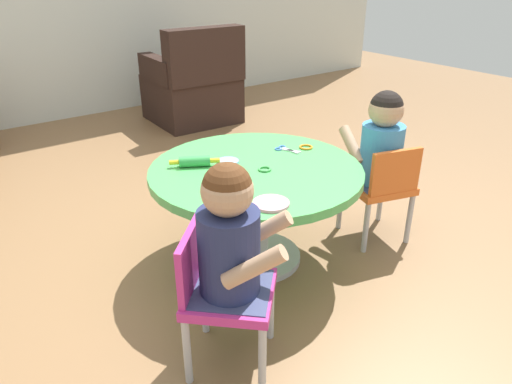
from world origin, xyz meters
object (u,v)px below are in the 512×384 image
Objects in this scene: seated_child_right at (382,142)px; craft_scissors at (285,149)px; seated_child_left at (230,236)px; child_chair_right at (381,186)px; craft_table at (256,188)px; rolling_pin at (195,161)px; child_chair_left at (220,291)px; armchair_dark at (194,88)px.

seated_child_right reaches higher than craft_scissors.
child_chair_right is (1.10, 0.26, -0.23)m from seated_child_left.
craft_table is 0.29m from craft_scissors.
rolling_pin is at bearing 157.33° from seated_child_right.
craft_scissors is at bearing -9.71° from rolling_pin.
child_chair_left is at bearing 135.62° from seated_child_left.
child_chair_left reaches higher than craft_scissors.
armchair_dark is 4.02× the size of rolling_pin.
rolling_pin is 1.49× the size of craft_scissors.
craft_table is at bearing -112.76° from armchair_dark.
seated_child_left is 0.92m from craft_scissors.
rolling_pin is at bearing 140.48° from craft_table.
child_chair_right is at bearing 11.77° from child_chair_left.
child_chair_left is 0.95m from craft_scissors.
craft_table is 1.82× the size of child_chair_right.
seated_child_left is 1.15m from child_chair_right.
seated_child_left is 1.15m from seated_child_right.
seated_child_left is 2.97m from armchair_dark.
armchair_dark is (0.26, 2.33, -0.22)m from seated_child_right.
seated_child_right is at bearing -35.44° from craft_scissors.
seated_child_right reaches higher than craft_table.
craft_table is 6.90× the size of craft_scissors.
child_chair_right is at bearing -106.13° from seated_child_right.
child_chair_right is 0.96m from rolling_pin.
child_chair_right is at bearing -19.11° from craft_table.
armchair_dark is 2.16m from craft_scissors.
craft_table is 0.68m from seated_child_left.
seated_child_right reaches higher than child_chair_left.
craft_table is 1.15× the size of armchair_dark.
rolling_pin is (-1.12, -1.97, 0.21)m from armchair_dark.
child_chair_left is 2.95m from armchair_dark.
child_chair_right is 2.38m from armchair_dark.
seated_child_right is (0.01, 0.04, 0.23)m from child_chair_right.
seated_child_left is at bearing -166.54° from child_chair_right.
craft_table is 0.68m from seated_child_right.
craft_table is 1.92× the size of seated_child_left.
seated_child_right is (1.11, 0.30, 0.00)m from seated_child_left.
armchair_dark is 6.00× the size of craft_scissors.
rolling_pin is at bearing 170.29° from craft_scissors.
craft_table is 1.92× the size of seated_child_right.
seated_child_right is at bearing 13.50° from child_chair_left.
child_chair_left is 1.15m from child_chair_right.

